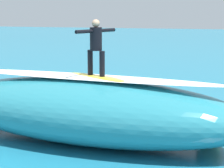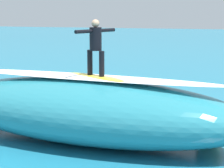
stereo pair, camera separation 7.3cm
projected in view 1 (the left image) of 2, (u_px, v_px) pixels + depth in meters
name	position (u px, v px, depth m)	size (l,w,h in m)	color
ground_plane	(100.00, 120.00, 14.74)	(120.00, 120.00, 0.00)	teal
wave_crest	(87.00, 111.00, 12.15)	(9.25, 2.93, 1.83)	teal
wave_foam_lip	(87.00, 77.00, 11.98)	(7.87, 1.03, 0.08)	white
surfboard_riding	(96.00, 77.00, 11.88)	(2.20, 0.55, 0.10)	yellow
surfer_riding	(96.00, 43.00, 11.71)	(0.78, 1.31, 1.52)	black
surfboard_paddling	(124.00, 111.00, 15.72)	(2.17, 0.50, 0.09)	silver
surfer_paddling	(124.00, 106.00, 15.80)	(0.57, 1.56, 0.28)	black
buoy_marker	(210.00, 132.00, 12.01)	(0.76, 0.76, 1.29)	orange
foam_patch_near	(105.00, 113.00, 15.32)	(0.83, 0.65, 0.14)	white
foam_patch_mid	(173.00, 116.00, 14.95)	(0.65, 0.59, 0.15)	white
foam_patch_far	(72.00, 97.00, 18.02)	(0.80, 0.79, 0.13)	white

